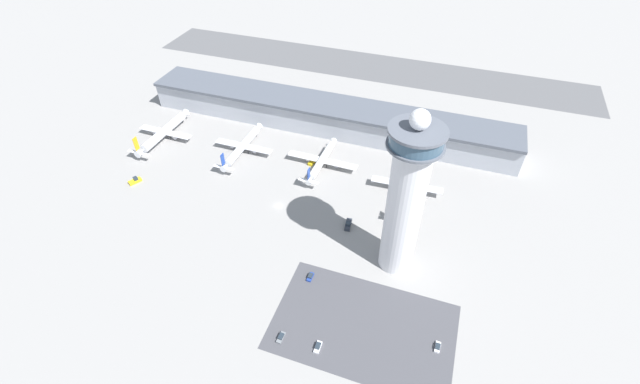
{
  "coord_description": "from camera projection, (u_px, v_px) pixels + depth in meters",
  "views": [
    {
      "loc": [
        66.04,
        -130.27,
        136.66
      ],
      "look_at": [
        18.34,
        6.29,
        8.64
      ],
      "focal_mm": 24.0,
      "sensor_mm": 36.0,
      "label": 1
    }
  ],
  "objects": [
    {
      "name": "ground_plane",
      "position": [
        278.0,
        206.0,
        198.97
      ],
      "size": [
        1000.0,
        1000.0,
        0.0
      ],
      "primitive_type": "plane",
      "color": "gray"
    },
    {
      "name": "terminal_building",
      "position": [
        326.0,
        116.0,
        243.01
      ],
      "size": [
        210.27,
        25.0,
        16.25
      ],
      "color": "#A3A8B2",
      "rests_on": "ground"
    },
    {
      "name": "runway_strip",
      "position": [
        365.0,
        66.0,
        309.87
      ],
      "size": [
        315.41,
        44.0,
        0.01
      ],
      "primitive_type": "cube",
      "color": "#515154",
      "rests_on": "ground"
    },
    {
      "name": "control_tower",
      "position": [
        406.0,
        198.0,
        150.77
      ],
      "size": [
        19.02,
        19.02,
        70.75
      ],
      "color": "silver",
      "rests_on": "ground"
    },
    {
      "name": "parking_lot_surface",
      "position": [
        363.0,
        327.0,
        152.0
      ],
      "size": [
        64.0,
        40.0,
        0.01
      ],
      "primitive_type": "cube",
      "color": "#424247",
      "rests_on": "ground"
    },
    {
      "name": "airplane_gate_alpha",
      "position": [
        164.0,
        132.0,
        237.38
      ],
      "size": [
        31.87,
        44.98,
        13.99
      ],
      "color": "silver",
      "rests_on": "ground"
    },
    {
      "name": "airplane_gate_bravo",
      "position": [
        243.0,
        146.0,
        227.48
      ],
      "size": [
        32.38,
        41.79,
        12.64
      ],
      "color": "silver",
      "rests_on": "ground"
    },
    {
      "name": "airplane_gate_charlie",
      "position": [
        322.0,
        160.0,
        218.13
      ],
      "size": [
        37.17,
        37.95,
        11.94
      ],
      "color": "white",
      "rests_on": "ground"
    },
    {
      "name": "airplane_gate_delta",
      "position": [
        407.0,
        185.0,
        203.1
      ],
      "size": [
        34.21,
        45.94,
        13.4
      ],
      "color": "silver",
      "rests_on": "ground"
    },
    {
      "name": "service_truck_catering",
      "position": [
        348.0,
        225.0,
        188.55
      ],
      "size": [
        3.22,
        7.18,
        2.68
      ],
      "color": "black",
      "rests_on": "ground"
    },
    {
      "name": "service_truck_fuel",
      "position": [
        394.0,
        232.0,
        185.07
      ],
      "size": [
        6.64,
        5.83,
        2.47
      ],
      "color": "black",
      "rests_on": "ground"
    },
    {
      "name": "service_truck_baggage",
      "position": [
        313.0,
        160.0,
        223.51
      ],
      "size": [
        3.43,
        8.17,
        2.63
      ],
      "color": "black",
      "rests_on": "ground"
    },
    {
      "name": "service_truck_water",
      "position": [
        135.0,
        181.0,
        211.02
      ],
      "size": [
        5.21,
        6.6,
        2.81
      ],
      "color": "black",
      "rests_on": "ground"
    },
    {
      "name": "car_white_wagon",
      "position": [
        438.0,
        347.0,
        145.6
      ],
      "size": [
        1.89,
        4.22,
        1.43
      ],
      "color": "black",
      "rests_on": "ground"
    },
    {
      "name": "car_maroon_suv",
      "position": [
        318.0,
        347.0,
        145.62
      ],
      "size": [
        1.92,
        4.49,
        1.49
      ],
      "color": "black",
      "rests_on": "ground"
    },
    {
      "name": "car_yellow_taxi",
      "position": [
        310.0,
        277.0,
        167.66
      ],
      "size": [
        1.79,
        4.31,
        1.57
      ],
      "color": "black",
      "rests_on": "ground"
    },
    {
      "name": "car_grey_coupe",
      "position": [
        281.0,
        337.0,
        148.29
      ],
      "size": [
        1.95,
        4.51,
        1.47
      ],
      "color": "black",
      "rests_on": "ground"
    }
  ]
}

